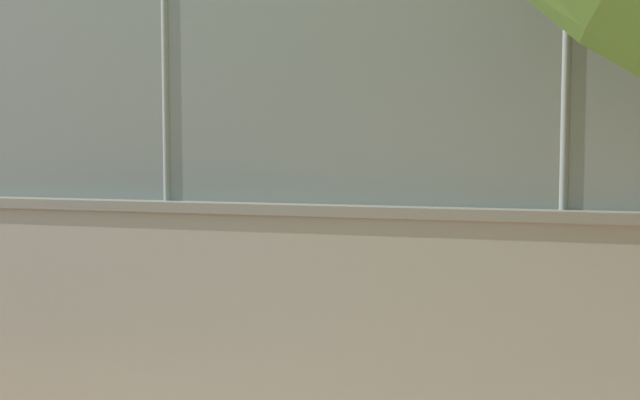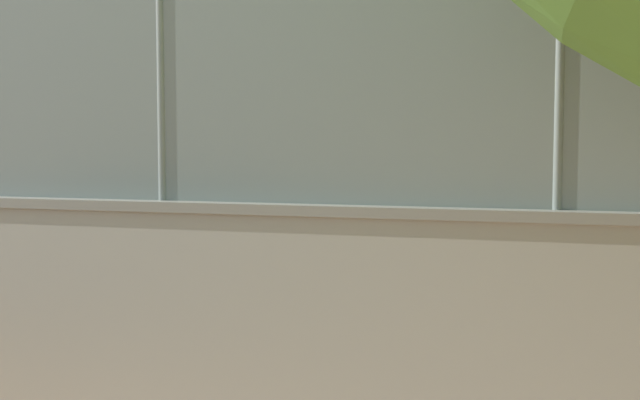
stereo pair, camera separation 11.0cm
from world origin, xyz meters
TOP-DOWN VIEW (x-y plane):
  - ground_plane at (0.00, 0.00)m, footprint 260.00×260.00m
  - player_baseline_waiting at (0.35, 8.84)m, footprint 0.74×1.26m
  - player_crossing_court at (-3.44, 2.78)m, footprint 1.00×0.69m
  - sports_ball at (-1.15, 10.97)m, footprint 0.11×0.11m
  - spare_ball_by_wall at (-0.27, 11.20)m, footprint 0.11×0.11m

SIDE VIEW (x-z plane):
  - ground_plane at x=0.00m, z-range 0.00..0.00m
  - spare_ball_by_wall at x=-0.27m, z-range 0.00..0.11m
  - player_crossing_court at x=-3.44m, z-range 0.12..1.61m
  - player_baseline_waiting at x=0.35m, z-range 0.14..1.73m
  - sports_ball at x=-1.15m, z-range 0.88..0.99m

